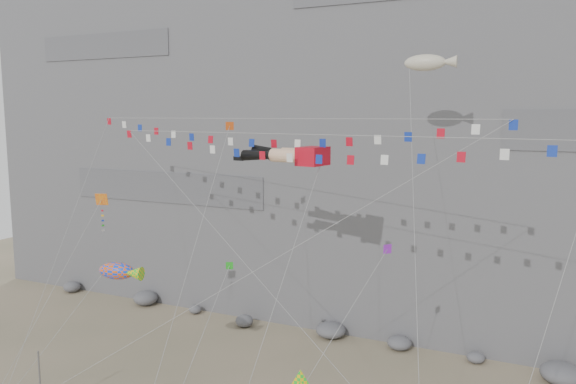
# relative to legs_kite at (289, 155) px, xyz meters

# --- Properties ---
(cliff) EXTENTS (80.00, 28.00, 50.00)m
(cliff) POSITION_rel_legs_kite_xyz_m (-0.68, 25.20, 8.55)
(cliff) COLOR slate
(cliff) RESTS_ON ground
(talus_boulders) EXTENTS (60.00, 3.00, 1.20)m
(talus_boulders) POSITION_rel_legs_kite_xyz_m (-0.68, 10.20, -15.85)
(talus_boulders) COLOR slate
(talus_boulders) RESTS_ON ground
(anchor_pole_left) EXTENTS (0.12, 0.12, 4.19)m
(anchor_pole_left) POSITION_rel_legs_kite_xyz_m (-13.24, -9.38, -14.35)
(anchor_pole_left) COLOR gray
(anchor_pole_left) RESTS_ON ground
(legs_kite) EXTENTS (6.88, 15.68, 21.46)m
(legs_kite) POSITION_rel_legs_kite_xyz_m (0.00, 0.00, 0.00)
(legs_kite) COLOR red
(legs_kite) RESTS_ON ground
(flag_banner_upper) EXTENTS (32.02, 15.09, 25.71)m
(flag_banner_upper) POSITION_rel_legs_kite_xyz_m (-2.23, 0.53, 2.37)
(flag_banner_upper) COLOR red
(flag_banner_upper) RESTS_ON ground
(flag_banner_lower) EXTENTS (31.63, 9.56, 22.43)m
(flag_banner_lower) POSITION_rel_legs_kite_xyz_m (1.98, -2.02, 1.44)
(flag_banner_lower) COLOR red
(flag_banner_lower) RESTS_ON ground
(harlequin_kite) EXTENTS (4.30, 8.56, 15.71)m
(harlequin_kite) POSITION_rel_legs_kite_xyz_m (-12.18, -4.36, -3.17)
(harlequin_kite) COLOR red
(harlequin_kite) RESTS_ON ground
(fish_windsock) EXTENTS (7.89, 6.00, 11.64)m
(fish_windsock) POSITION_rel_legs_kite_xyz_m (-10.21, -5.33, -7.69)
(fish_windsock) COLOR #F2580C
(fish_windsock) RESTS_ON ground
(blimp_windsock) EXTENTS (5.63, 15.55, 27.17)m
(blimp_windsock) POSITION_rel_legs_kite_xyz_m (7.73, 4.94, 6.03)
(blimp_windsock) COLOR beige
(blimp_windsock) RESTS_ON ground
(small_kite_a) EXTENTS (1.89, 13.75, 22.49)m
(small_kite_a) POSITION_rel_legs_kite_xyz_m (-4.50, -0.14, 1.58)
(small_kite_a) COLOR #D54B12
(small_kite_a) RESTS_ON ground
(small_kite_b) EXTENTS (5.47, 12.27, 16.80)m
(small_kite_b) POSITION_rel_legs_kite_xyz_m (7.18, -2.02, -5.35)
(small_kite_b) COLOR purple
(small_kite_b) RESTS_ON ground
(small_kite_c) EXTENTS (1.57, 11.56, 14.52)m
(small_kite_c) POSITION_rel_legs_kite_xyz_m (-2.68, -3.49, -7.18)
(small_kite_c) COLOR #189E18
(small_kite_c) RESTS_ON ground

